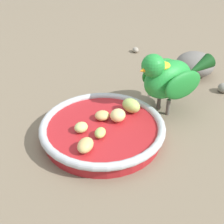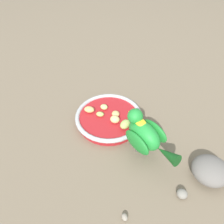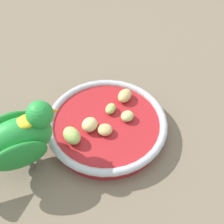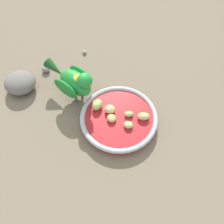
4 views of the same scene
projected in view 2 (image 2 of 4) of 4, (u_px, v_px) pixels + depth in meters
ground_plane at (120, 119)px, 0.68m from camera, size 4.00×4.00×0.00m
feeding_bowl at (109, 118)px, 0.67m from camera, size 0.22×0.22×0.03m
apple_piece_0 at (125, 124)px, 0.62m from camera, size 0.04×0.04×0.03m
apple_piece_1 at (100, 114)px, 0.66m from camera, size 0.03×0.02×0.01m
apple_piece_2 at (89, 110)px, 0.67m from camera, size 0.04×0.03×0.02m
apple_piece_3 at (104, 108)px, 0.68m from camera, size 0.03×0.02×0.02m
apple_piece_4 at (114, 119)px, 0.63m from camera, size 0.03×0.03×0.02m
apple_piece_5 at (116, 114)px, 0.66m from camera, size 0.04×0.04×0.02m
parrot at (145, 134)px, 0.54m from camera, size 0.17×0.12×0.13m
rock_large at (210, 170)px, 0.51m from camera, size 0.11×0.11×0.06m
pebble_0 at (182, 194)px, 0.49m from camera, size 0.03×0.03×0.02m
pebble_2 at (125, 217)px, 0.45m from camera, size 0.02×0.02×0.01m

